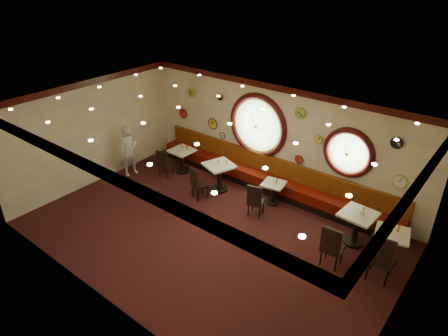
# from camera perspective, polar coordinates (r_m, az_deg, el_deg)

# --- Properties ---
(floor) EXTENTS (9.00, 6.00, 0.00)m
(floor) POSITION_cam_1_polar(r_m,az_deg,el_deg) (10.31, -2.20, -9.25)
(floor) COLOR black
(floor) RESTS_ON ground
(ceiling) EXTENTS (9.00, 6.00, 0.02)m
(ceiling) POSITION_cam_1_polar(r_m,az_deg,el_deg) (8.76, -2.58, 7.67)
(ceiling) COLOR gold
(ceiling) RESTS_ON wall_back
(wall_back) EXTENTS (9.00, 0.02, 3.20)m
(wall_back) POSITION_cam_1_polar(r_m,az_deg,el_deg) (11.62, 7.30, 4.22)
(wall_back) COLOR beige
(wall_back) RESTS_ON floor
(wall_front) EXTENTS (9.00, 0.02, 3.20)m
(wall_front) POSITION_cam_1_polar(r_m,az_deg,el_deg) (7.80, -17.06, -9.93)
(wall_front) COLOR beige
(wall_front) RESTS_ON floor
(wall_left) EXTENTS (0.02, 6.00, 3.20)m
(wall_left) POSITION_cam_1_polar(r_m,az_deg,el_deg) (12.56, -18.24, 4.86)
(wall_left) COLOR beige
(wall_left) RESTS_ON floor
(wall_right) EXTENTS (0.02, 6.00, 3.20)m
(wall_right) POSITION_cam_1_polar(r_m,az_deg,el_deg) (7.78, 24.28, -11.51)
(wall_right) COLOR beige
(wall_right) RESTS_ON floor
(molding_back) EXTENTS (9.00, 0.10, 0.18)m
(molding_back) POSITION_cam_1_polar(r_m,az_deg,el_deg) (11.07, 7.63, 11.32)
(molding_back) COLOR #340909
(molding_back) RESTS_ON wall_back
(molding_front) EXTENTS (9.00, 0.10, 0.18)m
(molding_front) POSITION_cam_1_polar(r_m,az_deg,el_deg) (7.03, -18.43, 0.06)
(molding_front) COLOR #340909
(molding_front) RESTS_ON wall_back
(molding_left) EXTENTS (0.10, 6.00, 0.18)m
(molding_left) POSITION_cam_1_polar(r_m,az_deg,el_deg) (12.05, -19.17, 11.41)
(molding_left) COLOR #340909
(molding_left) RESTS_ON wall_back
(molding_right) EXTENTS (0.10, 6.00, 0.18)m
(molding_right) POSITION_cam_1_polar(r_m,az_deg,el_deg) (7.00, 26.28, -1.67)
(molding_right) COLOR #340909
(molding_right) RESTS_ON wall_back
(banquette_base) EXTENTS (8.00, 0.55, 0.20)m
(banquette_base) POSITION_cam_1_polar(r_m,az_deg,el_deg) (12.09, 6.17, -2.71)
(banquette_base) COLOR black
(banquette_base) RESTS_ON floor
(banquette_seat) EXTENTS (8.00, 0.55, 0.30)m
(banquette_seat) POSITION_cam_1_polar(r_m,az_deg,el_deg) (11.97, 6.23, -1.68)
(banquette_seat) COLOR #5C0F07
(banquette_seat) RESTS_ON banquette_base
(banquette_back) EXTENTS (8.00, 0.10, 0.55)m
(banquette_back) POSITION_cam_1_polar(r_m,az_deg,el_deg) (11.94, 6.90, 0.40)
(banquette_back) COLOR #601007
(banquette_back) RESTS_ON wall_back
(porthole_left_glass) EXTENTS (1.66, 0.02, 1.66)m
(porthole_left_glass) POSITION_cam_1_polar(r_m,az_deg,el_deg) (11.82, 4.88, 6.07)
(porthole_left_glass) COLOR #99D07D
(porthole_left_glass) RESTS_ON wall_back
(porthole_left_frame) EXTENTS (1.98, 0.18, 1.98)m
(porthole_left_frame) POSITION_cam_1_polar(r_m,az_deg,el_deg) (11.80, 4.84, 6.05)
(porthole_left_frame) COLOR #340909
(porthole_left_frame) RESTS_ON wall_back
(porthole_left_ring) EXTENTS (1.61, 0.03, 1.61)m
(porthole_left_ring) POSITION_cam_1_polar(r_m,az_deg,el_deg) (11.78, 4.75, 6.01)
(porthole_left_ring) COLOR gold
(porthole_left_ring) RESTS_ON wall_back
(porthole_right_glass) EXTENTS (1.10, 0.02, 1.10)m
(porthole_right_glass) POSITION_cam_1_polar(r_m,az_deg,el_deg) (10.69, 17.39, 2.10)
(porthole_right_glass) COLOR #99D07D
(porthole_right_glass) RESTS_ON wall_back
(porthole_right_frame) EXTENTS (1.38, 0.18, 1.38)m
(porthole_right_frame) POSITION_cam_1_polar(r_m,az_deg,el_deg) (10.68, 17.36, 2.07)
(porthole_right_frame) COLOR #340909
(porthole_right_frame) RESTS_ON wall_back
(porthole_right_ring) EXTENTS (1.09, 0.03, 1.09)m
(porthole_right_ring) POSITION_cam_1_polar(r_m,az_deg,el_deg) (10.65, 17.30, 2.02)
(porthole_right_ring) COLOR gold
(porthole_right_ring) RESTS_ON wall_back
(wall_clock_0) EXTENTS (0.32, 0.03, 0.32)m
(wall_clock_0) POSITION_cam_1_polar(r_m,az_deg,el_deg) (13.67, -5.82, 7.75)
(wall_clock_0) COLOR red
(wall_clock_0) RESTS_ON wall_back
(wall_clock_1) EXTENTS (0.28, 0.03, 0.28)m
(wall_clock_1) POSITION_cam_1_polar(r_m,az_deg,el_deg) (10.14, 23.48, 3.33)
(wall_clock_1) COLOR black
(wall_clock_1) RESTS_ON wall_back
(wall_clock_2) EXTENTS (0.30, 0.03, 0.30)m
(wall_clock_2) POSITION_cam_1_polar(r_m,az_deg,el_deg) (10.91, 10.85, 7.71)
(wall_clock_2) COLOR #84C03C
(wall_clock_2) RESTS_ON wall_back
(wall_clock_3) EXTENTS (0.26, 0.03, 0.26)m
(wall_clock_3) POSITION_cam_1_polar(r_m,az_deg,el_deg) (13.15, -4.71, 10.67)
(wall_clock_3) COLOR #83CB28
(wall_clock_3) RESTS_ON wall_back
(wall_clock_4) EXTENTS (0.36, 0.03, 0.36)m
(wall_clock_4) POSITION_cam_1_polar(r_m,az_deg,el_deg) (12.86, -1.59, 6.35)
(wall_clock_4) COLOR gold
(wall_clock_4) RESTS_ON wall_back
(wall_clock_5) EXTENTS (0.24, 0.03, 0.24)m
(wall_clock_5) POSITION_cam_1_polar(r_m,az_deg,el_deg) (11.39, 10.70, 1.21)
(wall_clock_5) COLOR red
(wall_clock_5) RESTS_ON wall_back
(wall_clock_6) EXTENTS (0.22, 0.03, 0.22)m
(wall_clock_6) POSITION_cam_1_polar(r_m,az_deg,el_deg) (10.89, 13.34, 3.99)
(wall_clock_6) COLOR #FCEF54
(wall_clock_6) RESTS_ON wall_back
(wall_clock_7) EXTENTS (0.34, 0.03, 0.34)m
(wall_clock_7) POSITION_cam_1_polar(r_m,az_deg,el_deg) (10.49, 23.79, -1.76)
(wall_clock_7) COLOR white
(wall_clock_7) RESTS_ON wall_back
(wall_clock_8) EXTENTS (0.24, 0.03, 0.24)m
(wall_clock_8) POSITION_cam_1_polar(r_m,az_deg,el_deg) (12.36, -0.57, 10.13)
(wall_clock_8) COLOR black
(wall_clock_8) RESTS_ON wall_back
(wall_clock_9) EXTENTS (0.20, 0.03, 0.20)m
(wall_clock_9) POSITION_cam_1_polar(r_m,az_deg,el_deg) (12.74, -0.19, 4.68)
(wall_clock_9) COLOR white
(wall_clock_9) RESTS_ON wall_back
(table_a) EXTENTS (0.73, 0.73, 0.78)m
(table_a) POSITION_cam_1_polar(r_m,az_deg,el_deg) (12.93, -5.99, 1.43)
(table_a) COLOR black
(table_a) RESTS_ON floor
(table_b) EXTENTS (1.01, 1.01, 0.87)m
(table_b) POSITION_cam_1_polar(r_m,az_deg,el_deg) (11.80, -0.67, -0.87)
(table_b) COLOR black
(table_b) RESTS_ON floor
(table_c) EXTENTS (0.70, 0.70, 0.66)m
(table_c) POSITION_cam_1_polar(r_m,az_deg,el_deg) (11.32, 7.07, -3.22)
(table_c) COLOR black
(table_c) RESTS_ON floor
(table_d) EXTENTS (0.85, 0.85, 0.87)m
(table_d) POSITION_cam_1_polar(r_m,az_deg,el_deg) (10.17, 18.43, -7.69)
(table_d) COLOR black
(table_d) RESTS_ON floor
(table_e) EXTENTS (0.87, 0.87, 0.80)m
(table_e) POSITION_cam_1_polar(r_m,az_deg,el_deg) (9.91, 22.63, -9.90)
(table_e) COLOR black
(table_e) RESTS_ON floor
(chair_a) EXTENTS (0.48, 0.48, 0.58)m
(chair_a) POSITION_cam_1_polar(r_m,az_deg,el_deg) (12.65, -8.59, 0.82)
(chair_a) COLOR black
(chair_a) RESTS_ON floor
(chair_b) EXTENTS (0.53, 0.53, 0.61)m
(chair_b) POSITION_cam_1_polar(r_m,az_deg,el_deg) (11.40, -3.89, -1.95)
(chair_b) COLOR black
(chair_b) RESTS_ON floor
(chair_c) EXTENTS (0.50, 0.50, 0.60)m
(chair_c) POSITION_cam_1_polar(r_m,az_deg,el_deg) (10.64, 4.49, -4.37)
(chair_c) COLOR black
(chair_c) RESTS_ON floor
(chair_d) EXTENTS (0.48, 0.48, 0.67)m
(chair_d) POSITION_cam_1_polar(r_m,az_deg,el_deg) (9.26, 15.15, -10.50)
(chair_d) COLOR black
(chair_d) RESTS_ON floor
(chair_e) EXTENTS (0.55, 0.55, 0.74)m
(chair_e) POSITION_cam_1_polar(r_m,az_deg,el_deg) (9.18, 21.58, -11.58)
(chair_e) COLOR black
(chair_e) RESTS_ON floor
(condiment_a_salt) EXTENTS (0.04, 0.04, 0.11)m
(condiment_a_salt) POSITION_cam_1_polar(r_m,az_deg,el_deg) (12.92, -6.11, 3.10)
(condiment_a_salt) COLOR silver
(condiment_a_salt) RESTS_ON table_a
(condiment_b_salt) EXTENTS (0.04, 0.04, 0.11)m
(condiment_b_salt) POSITION_cam_1_polar(r_m,az_deg,el_deg) (11.70, -0.84, 0.93)
(condiment_b_salt) COLOR #BDBCC1
(condiment_b_salt) RESTS_ON table_b
(condiment_c_salt) EXTENTS (0.04, 0.04, 0.11)m
(condiment_c_salt) POSITION_cam_1_polar(r_m,az_deg,el_deg) (11.21, 7.06, -1.78)
(condiment_c_salt) COLOR silver
(condiment_c_salt) RESTS_ON table_c
(condiment_d_salt) EXTENTS (0.03, 0.03, 0.10)m
(condiment_d_salt) POSITION_cam_1_polar(r_m,az_deg,el_deg) (10.00, 18.47, -5.81)
(condiment_d_salt) COLOR silver
(condiment_d_salt) RESTS_ON table_d
(condiment_a_pepper) EXTENTS (0.04, 0.04, 0.11)m
(condiment_a_pepper) POSITION_cam_1_polar(r_m,az_deg,el_deg) (12.76, -5.80, 2.78)
(condiment_a_pepper) COLOR #BCBCC1
(condiment_a_pepper) RESTS_ON table_a
(condiment_b_pepper) EXTENTS (0.04, 0.04, 0.10)m
(condiment_b_pepper) POSITION_cam_1_polar(r_m,az_deg,el_deg) (11.66, -0.73, 0.84)
(condiment_b_pepper) COLOR silver
(condiment_b_pepper) RESTS_ON table_b
(condiment_c_pepper) EXTENTS (0.04, 0.04, 0.11)m
(condiment_c_pepper) POSITION_cam_1_polar(r_m,az_deg,el_deg) (11.14, 7.37, -2.01)
(condiment_c_pepper) COLOR silver
(condiment_c_pepper) RESTS_ON table_c
(condiment_d_pepper) EXTENTS (0.03, 0.03, 0.09)m
(condiment_d_pepper) POSITION_cam_1_polar(r_m,az_deg,el_deg) (9.92, 18.90, -6.18)
(condiment_d_pepper) COLOR #B9B9BD
(condiment_d_pepper) RESTS_ON table_d
(condiment_a_bottle) EXTENTS (0.04, 0.04, 0.14)m
(condiment_a_bottle) POSITION_cam_1_polar(r_m,az_deg,el_deg) (12.77, -5.30, 2.90)
(condiment_a_bottle) COLOR gold
(condiment_a_bottle) RESTS_ON table_a
(condiment_b_bottle) EXTENTS (0.04, 0.04, 0.14)m
(condiment_b_bottle) POSITION_cam_1_polar(r_m,az_deg,el_deg) (11.60, 0.38, 0.80)
(condiment_b_bottle) COLOR gold
(condiment_b_bottle) RESTS_ON table_b
(condiment_c_bottle) EXTENTS (0.05, 0.05, 0.15)m
(condiment_c_bottle) POSITION_cam_1_polar(r_m,az_deg,el_deg) (11.15, 7.57, -1.86)
(condiment_c_bottle) COLOR gold
(condiment_c_bottle) RESTS_ON table_c
(condiment_d_bottle) EXTENTS (0.05, 0.05, 0.17)m
(condiment_d_bottle) POSITION_cam_1_polar(r_m,az_deg,el_deg) (9.96, 19.28, -5.82)
(condiment_d_bottle) COLOR gold
(condiment_d_bottle) RESTS_ON table_d
(condiment_e_salt) EXTENTS (0.03, 0.03, 0.10)m
(condiment_e_salt) POSITION_cam_1_polar(r_m,az_deg,el_deg) (9.80, 22.87, -7.89)
(condiment_e_salt) COLOR silver
(condiment_e_salt) RESTS_ON table_e
(condiment_e_pepper) EXTENTS (0.04, 0.04, 0.11)m
(condiment_e_pepper) POSITION_cam_1_polar(r_m,az_deg,el_deg) (9.65, 22.75, -8.43)
(condiment_e_pepper) COLOR #BCBCC1
(condiment_e_pepper) RESTS_ON table_e
(condiment_e_bottle) EXTENTS (0.06, 0.06, 0.18)m
(condiment_e_bottle) POSITION_cam_1_polar(r_m,az_deg,el_deg) (9.78, 23.69, -7.87)
(condiment_e_bottle) COLOR gold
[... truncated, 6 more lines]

